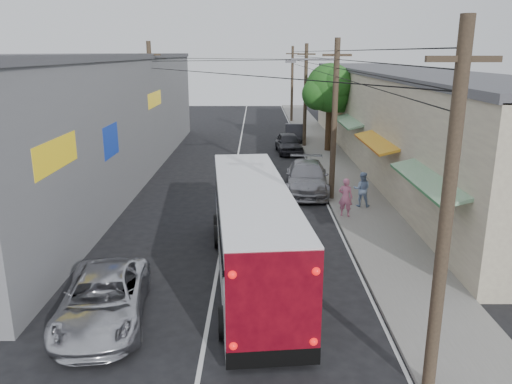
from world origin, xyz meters
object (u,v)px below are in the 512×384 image
at_px(parked_car_mid, 289,143).
at_px(coach_bus, 252,230).
at_px(parked_suv, 307,177).
at_px(parked_car_far, 294,133).
at_px(pedestrian_far, 362,189).
at_px(pedestrian_near, 346,197).
at_px(jeepney, 103,299).

bearing_deg(parked_car_mid, coach_bus, -101.04).
distance_m(parked_suv, parked_car_far, 16.07).
relative_size(coach_bus, parked_suv, 2.00).
bearing_deg(pedestrian_far, pedestrian_near, 67.44).
bearing_deg(pedestrian_far, parked_car_far, -72.12).
height_order(coach_bus, jeepney, coach_bus).
distance_m(coach_bus, jeepney, 5.25).
bearing_deg(parked_car_mid, jeepney, -109.49).
xyz_separation_m(jeepney, parked_car_far, (7.51, 29.70, 0.02)).
xyz_separation_m(jeepney, pedestrian_near, (8.31, 9.08, 0.32)).
xyz_separation_m(pedestrian_near, pedestrian_far, (1.05, 1.50, -0.04)).
bearing_deg(parked_suv, pedestrian_near, -69.83).
height_order(jeepney, parked_car_mid, parked_car_mid).
relative_size(coach_bus, parked_car_mid, 2.51).
bearing_deg(parked_car_mid, pedestrian_near, -88.28).
distance_m(parked_car_mid, pedestrian_far, 14.20).
xyz_separation_m(parked_car_mid, parked_car_far, (0.80, 5.17, -0.04)).
xyz_separation_m(parked_suv, pedestrian_far, (2.35, -3.05, 0.17)).
xyz_separation_m(coach_bus, pedestrian_far, (5.22, 7.49, -0.65)).
bearing_deg(jeepney, coach_bus, 29.33).
height_order(parked_car_mid, parked_car_far, parked_car_mid).
distance_m(parked_car_far, pedestrian_far, 19.21).
bearing_deg(pedestrian_near, coach_bus, 77.50).
bearing_deg(pedestrian_far, jeepney, 60.87).
distance_m(jeepney, pedestrian_near, 12.31).
relative_size(jeepney, parked_car_mid, 1.12).
bearing_deg(jeepney, parked_car_far, 68.36).
relative_size(jeepney, parked_suv, 0.89).
bearing_deg(parked_car_far, parked_suv, -89.84).
height_order(parked_car_mid, pedestrian_near, pedestrian_near).
height_order(coach_bus, parked_car_far, coach_bus).
bearing_deg(parked_car_far, jeepney, -102.25).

